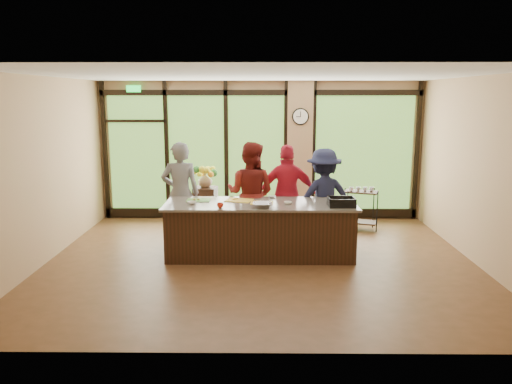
{
  "coord_description": "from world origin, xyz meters",
  "views": [
    {
      "loc": [
        0.02,
        -7.87,
        2.69
      ],
      "look_at": [
        -0.07,
        0.4,
        1.09
      ],
      "focal_mm": 35.0,
      "sensor_mm": 36.0,
      "label": 1
    }
  ],
  "objects_px": {
    "roasting_pan": "(341,204)",
    "flower_stand": "(206,209)",
    "cook_left": "(180,193)",
    "bar_cart": "(361,204)",
    "island_base": "(260,230)",
    "cook_right": "(324,197)"
  },
  "relations": [
    {
      "from": "island_base",
      "to": "bar_cart",
      "type": "xyz_separation_m",
      "value": [
        2.03,
        1.68,
        0.09
      ]
    },
    {
      "from": "cook_right",
      "to": "bar_cart",
      "type": "distance_m",
      "value": 1.37
    },
    {
      "from": "cook_left",
      "to": "island_base",
      "type": "bearing_deg",
      "value": 147.43
    },
    {
      "from": "roasting_pan",
      "to": "flower_stand",
      "type": "xyz_separation_m",
      "value": [
        -2.43,
        1.91,
        -0.52
      ]
    },
    {
      "from": "flower_stand",
      "to": "cook_right",
      "type": "bearing_deg",
      "value": -16.63
    },
    {
      "from": "island_base",
      "to": "roasting_pan",
      "type": "height_order",
      "value": "roasting_pan"
    },
    {
      "from": "cook_left",
      "to": "flower_stand",
      "type": "bearing_deg",
      "value": -116.62
    },
    {
      "from": "island_base",
      "to": "cook_right",
      "type": "distance_m",
      "value": 1.41
    },
    {
      "from": "roasting_pan",
      "to": "island_base",
      "type": "bearing_deg",
      "value": 167.31
    },
    {
      "from": "roasting_pan",
      "to": "cook_left",
      "type": "bearing_deg",
      "value": 159.46
    },
    {
      "from": "cook_left",
      "to": "bar_cart",
      "type": "xyz_separation_m",
      "value": [
        3.48,
        1.0,
        -0.41
      ]
    },
    {
      "from": "cook_left",
      "to": "bar_cart",
      "type": "relative_size",
      "value": 2.12
    },
    {
      "from": "flower_stand",
      "to": "roasting_pan",
      "type": "bearing_deg",
      "value": -31.75
    },
    {
      "from": "cook_left",
      "to": "cook_right",
      "type": "relative_size",
      "value": 1.07
    },
    {
      "from": "island_base",
      "to": "bar_cart",
      "type": "relative_size",
      "value": 3.49
    },
    {
      "from": "cook_left",
      "to": "cook_right",
      "type": "distance_m",
      "value": 2.6
    },
    {
      "from": "cook_left",
      "to": "bar_cart",
      "type": "bearing_deg",
      "value": -171.36
    },
    {
      "from": "flower_stand",
      "to": "bar_cart",
      "type": "bearing_deg",
      "value": 6.86
    },
    {
      "from": "cook_right",
      "to": "flower_stand",
      "type": "relative_size",
      "value": 2.0
    },
    {
      "from": "island_base",
      "to": "roasting_pan",
      "type": "distance_m",
      "value": 1.44
    },
    {
      "from": "cook_left",
      "to": "bar_cart",
      "type": "height_order",
      "value": "cook_left"
    },
    {
      "from": "bar_cart",
      "to": "flower_stand",
      "type": "bearing_deg",
      "value": -159.53
    }
  ]
}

